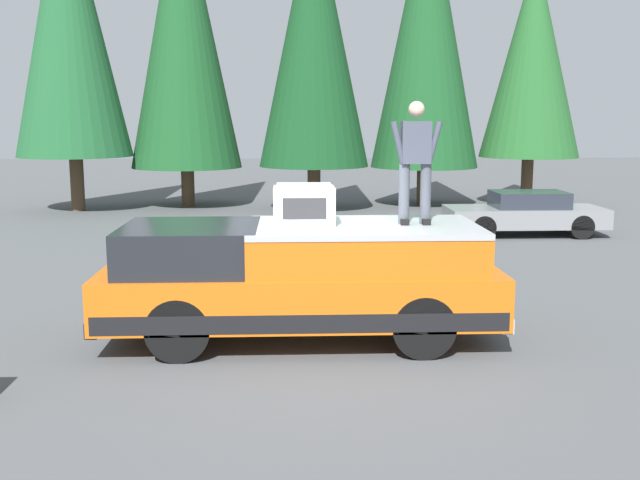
{
  "coord_description": "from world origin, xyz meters",
  "views": [
    {
      "loc": [
        -10.08,
        0.28,
        3.16
      ],
      "look_at": [
        0.72,
        -0.19,
        1.35
      ],
      "focal_mm": 42.17,
      "sensor_mm": 36.0,
      "label": 1
    }
  ],
  "objects_px": {
    "compressor_unit": "(304,205)",
    "parked_car_grey": "(525,213)",
    "pickup_truck": "(301,280)",
    "person_on_truck_bed": "(416,159)"
  },
  "relations": [
    {
      "from": "compressor_unit",
      "to": "parked_car_grey",
      "type": "bearing_deg",
      "value": -33.63
    },
    {
      "from": "pickup_truck",
      "to": "person_on_truck_bed",
      "type": "bearing_deg",
      "value": -89.07
    },
    {
      "from": "pickup_truck",
      "to": "person_on_truck_bed",
      "type": "distance_m",
      "value": 2.31
    },
    {
      "from": "compressor_unit",
      "to": "person_on_truck_bed",
      "type": "relative_size",
      "value": 0.5
    },
    {
      "from": "compressor_unit",
      "to": "person_on_truck_bed",
      "type": "distance_m",
      "value": 1.66
    },
    {
      "from": "pickup_truck",
      "to": "compressor_unit",
      "type": "height_order",
      "value": "compressor_unit"
    },
    {
      "from": "person_on_truck_bed",
      "to": "parked_car_grey",
      "type": "height_order",
      "value": "person_on_truck_bed"
    },
    {
      "from": "parked_car_grey",
      "to": "compressor_unit",
      "type": "bearing_deg",
      "value": 146.37
    },
    {
      "from": "pickup_truck",
      "to": "person_on_truck_bed",
      "type": "height_order",
      "value": "person_on_truck_bed"
    },
    {
      "from": "person_on_truck_bed",
      "to": "parked_car_grey",
      "type": "bearing_deg",
      "value": -26.33
    }
  ]
}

